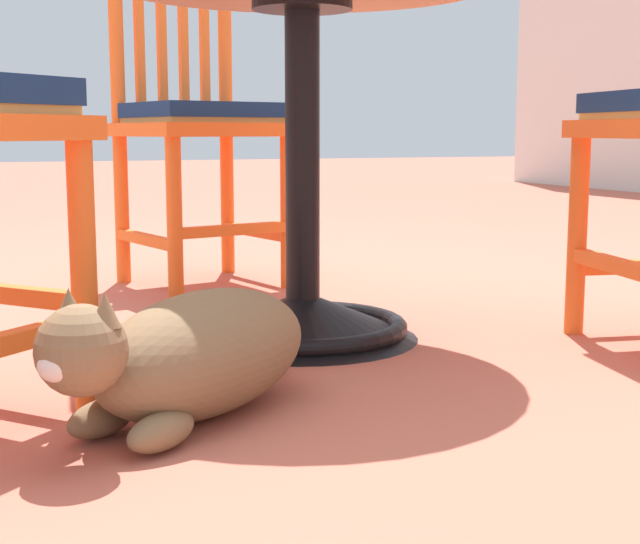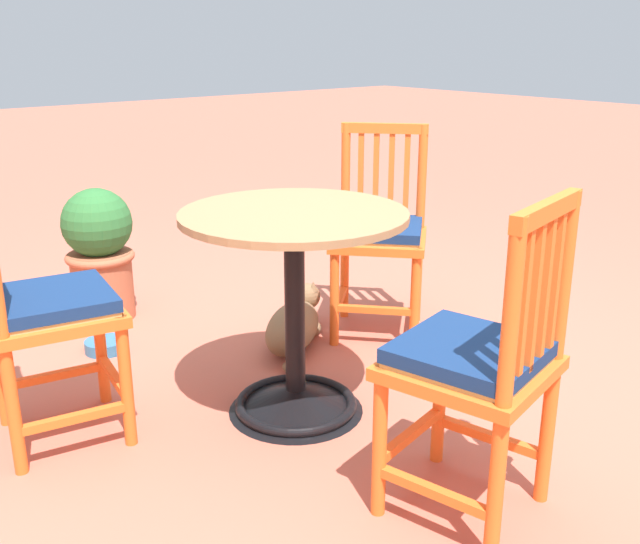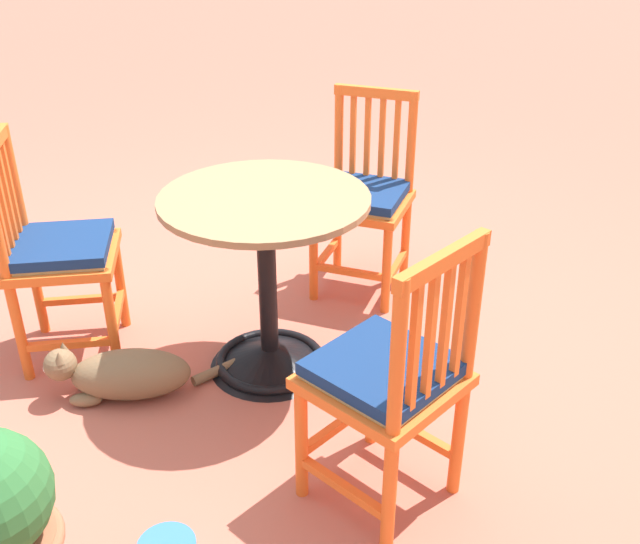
# 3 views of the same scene
# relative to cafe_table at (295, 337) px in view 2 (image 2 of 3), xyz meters

# --- Properties ---
(ground_plane) EXTENTS (24.00, 24.00, 0.00)m
(ground_plane) POSITION_rel_cafe_table_xyz_m (-0.07, -0.19, -0.28)
(ground_plane) COLOR #BC604C
(cafe_table) EXTENTS (0.76, 0.76, 0.73)m
(cafe_table) POSITION_rel_cafe_table_xyz_m (0.00, 0.00, 0.00)
(cafe_table) COLOR black
(cafe_table) RESTS_ON ground_plane
(orange_chair_tucked_in) EXTENTS (0.48, 0.48, 0.91)m
(orange_chair_tucked_in) POSITION_rel_cafe_table_xyz_m (-0.76, -0.02, 0.16)
(orange_chair_tucked_in) COLOR orange
(orange_chair_tucked_in) RESTS_ON ground_plane
(orange_chair_near_fence) EXTENTS (0.56, 0.56, 0.91)m
(orange_chair_near_fence) POSITION_rel_cafe_table_xyz_m (0.35, -0.74, 0.16)
(orange_chair_near_fence) COLOR orange
(orange_chair_near_fence) RESTS_ON ground_plane
(orange_chair_facing_out) EXTENTS (0.47, 0.47, 0.91)m
(orange_chair_facing_out) POSITION_rel_cafe_table_xyz_m (0.37, 0.71, 0.16)
(orange_chair_facing_out) COLOR orange
(orange_chair_facing_out) RESTS_ON ground_plane
(tabby_cat) EXTENTS (0.59, 0.51, 0.23)m
(tabby_cat) POSITION_rel_cafe_table_xyz_m (0.45, -0.35, -0.19)
(tabby_cat) COLOR brown
(tabby_cat) RESTS_ON ground_plane
(terracotta_planter) EXTENTS (0.32, 0.32, 0.62)m
(terracotta_planter) POSITION_rel_cafe_table_xyz_m (1.29, 0.14, 0.04)
(terracotta_planter) COLOR #B25B3D
(terracotta_planter) RESTS_ON ground_plane
(pet_water_bowl) EXTENTS (0.17, 0.17, 0.05)m
(pet_water_bowl) POSITION_rel_cafe_table_xyz_m (0.92, 0.31, -0.26)
(pet_water_bowl) COLOR teal
(pet_water_bowl) RESTS_ON ground_plane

